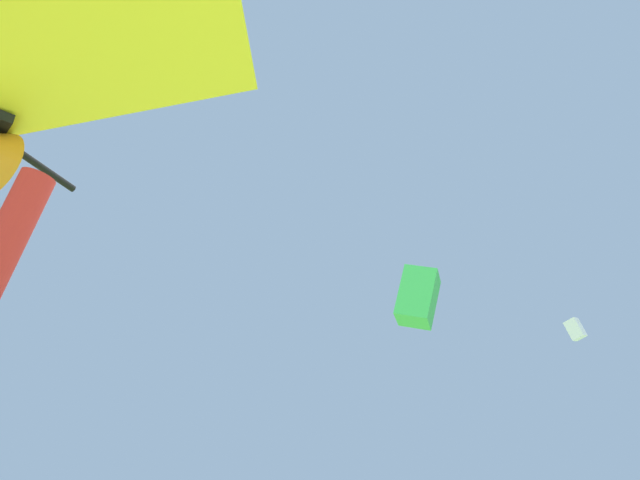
# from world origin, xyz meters

# --- Properties ---
(distant_kite_green_overhead_distant) EXTENTS (1.32, 1.09, 1.45)m
(distant_kite_green_overhead_distant) POSITION_xyz_m (-4.56, 12.09, 7.80)
(distant_kite_green_overhead_distant) COLOR green
(distant_kite_white_mid_left) EXTENTS (0.98, 0.99, 1.33)m
(distant_kite_white_mid_left) POSITION_xyz_m (-6.06, 34.37, 15.17)
(distant_kite_white_mid_left) COLOR white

